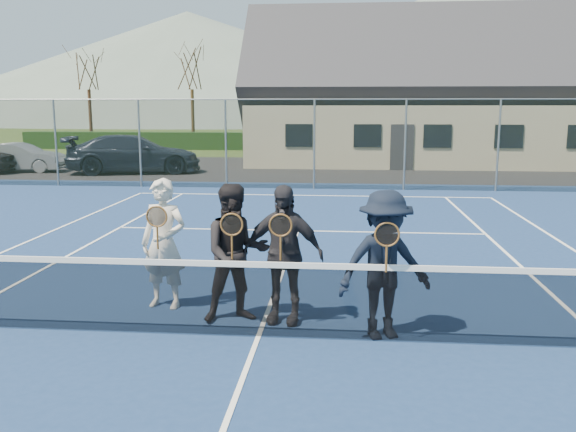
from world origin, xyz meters
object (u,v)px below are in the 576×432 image
(player_c, at_px, (283,254))
(car_b, at_px, (20,158))
(player_a, at_px, (164,244))
(player_d, at_px, (385,265))
(clubhouse, at_px, (407,81))
(player_b, at_px, (236,253))
(car_c, at_px, (134,154))
(tennis_net, at_px, (258,296))

(player_c, bearing_deg, car_b, 126.97)
(player_a, bearing_deg, player_d, -16.39)
(clubhouse, relative_size, player_b, 8.67)
(car_c, relative_size, player_c, 3.05)
(tennis_net, bearing_deg, player_c, 67.21)
(tennis_net, height_order, player_c, player_c)
(tennis_net, relative_size, clubhouse, 0.75)
(car_b, bearing_deg, player_b, -149.44)
(car_b, xyz_separation_m, player_a, (11.33, -16.85, 0.31))
(player_b, bearing_deg, clubhouse, 79.45)
(car_b, relative_size, player_a, 2.07)
(car_b, xyz_separation_m, player_d, (14.28, -17.72, 0.31))
(player_c, bearing_deg, car_c, 114.87)
(clubhouse, bearing_deg, player_b, -100.55)
(car_c, relative_size, player_b, 3.05)
(car_b, xyz_separation_m, player_b, (12.41, -17.30, 0.31))
(player_c, bearing_deg, player_d, -18.77)
(car_b, distance_m, clubhouse, 18.18)
(clubhouse, bearing_deg, player_a, -103.34)
(tennis_net, bearing_deg, clubhouse, 80.54)
(tennis_net, height_order, player_d, player_d)
(car_b, height_order, player_d, player_d)
(player_a, xyz_separation_m, player_c, (1.69, -0.44, -0.00))
(player_b, bearing_deg, player_c, 0.73)
(clubhouse, height_order, player_d, clubhouse)
(player_a, xyz_separation_m, player_b, (1.09, -0.45, -0.00))
(car_c, distance_m, player_b, 18.82)
(car_b, distance_m, player_b, 21.30)
(car_b, bearing_deg, clubhouse, -75.04)
(player_c, bearing_deg, player_b, -179.27)
(car_c, height_order, player_a, player_a)
(player_d, bearing_deg, player_a, 163.61)
(car_c, distance_m, player_a, 18.00)
(car_b, bearing_deg, player_a, -151.20)
(player_b, bearing_deg, player_d, -12.70)
(car_c, bearing_deg, player_d, -165.75)
(player_b, relative_size, player_d, 1.00)
(player_a, xyz_separation_m, player_d, (2.95, -0.87, -0.00))
(car_b, relative_size, car_c, 0.68)
(car_c, bearing_deg, player_b, -170.20)
(car_c, xyz_separation_m, tennis_net, (7.77, -17.87, -0.26))
(player_d, bearing_deg, car_c, 117.63)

